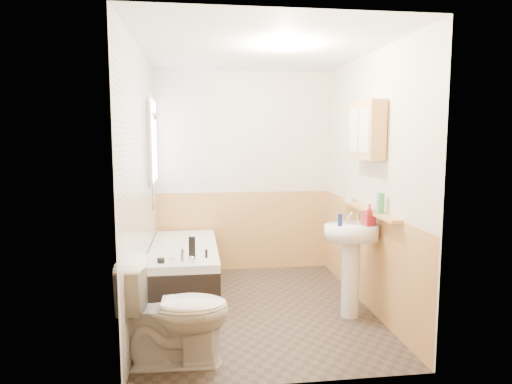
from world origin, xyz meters
TOP-DOWN VIEW (x-y plane):
  - floor at (0.00, 0.00)m, footprint 2.80×2.80m
  - ceiling at (0.00, 0.00)m, footprint 2.80×2.80m
  - wall_back at (0.00, 1.41)m, footprint 2.20×0.02m
  - wall_front at (0.00, -1.41)m, footprint 2.20×0.02m
  - wall_left at (-1.11, 0.00)m, footprint 0.02×2.80m
  - wall_right at (1.11, 0.00)m, footprint 0.02×2.80m
  - wainscot_right at (1.09, 0.00)m, footprint 0.01×2.80m
  - wainscot_front at (0.00, -1.39)m, footprint 2.20×0.01m
  - wainscot_back at (0.00, 1.39)m, footprint 2.20×0.01m
  - tile_cladding_left at (-1.09, 0.00)m, footprint 0.01×2.80m
  - tile_return_back at (-0.73, 1.39)m, footprint 0.75×0.01m
  - window at (-1.06, 0.95)m, footprint 0.03×0.79m
  - bathtub at (-0.73, 0.55)m, footprint 0.70×1.61m
  - shower_riser at (-1.04, 0.53)m, footprint 0.10×0.08m
  - toilet at (-0.76, -1.00)m, footprint 0.83×0.48m
  - sink at (0.84, -0.30)m, footprint 0.52×0.42m
  - pine_shelf at (1.04, -0.15)m, footprint 0.10×1.35m
  - medicine_cabinet at (1.01, -0.15)m, footprint 0.15×0.60m
  - foam_can at (1.04, -0.48)m, footprint 0.07×0.07m
  - green_bottle at (1.04, -0.38)m, footprint 0.06×0.06m
  - black_jar at (1.04, 0.34)m, footprint 0.08×0.08m
  - soap_bottle at (0.98, -0.37)m, footprint 0.11×0.21m
  - clear_bottle at (0.71, -0.36)m, footprint 0.04×0.04m
  - blue_gel at (-0.64, -0.04)m, footprint 0.06×0.04m
  - cream_jar at (-0.93, -0.11)m, footprint 0.08×0.08m
  - orange_bottle at (-0.50, 0.03)m, footprint 0.03×0.03m

SIDE VIEW (x-z plane):
  - floor at x=0.00m, z-range 0.00..0.00m
  - bathtub at x=-0.73m, z-range -0.06..0.61m
  - toilet at x=-0.76m, z-range 0.00..0.80m
  - wainscot_right at x=1.09m, z-range 0.00..1.00m
  - wainscot_front at x=0.00m, z-range 0.00..1.00m
  - wainscot_back at x=0.00m, z-range 0.00..1.00m
  - cream_jar at x=-0.93m, z-range 0.53..0.58m
  - orange_bottle at x=-0.50m, z-range 0.53..0.61m
  - sink at x=0.84m, z-range 0.13..1.13m
  - blue_gel at x=-0.64m, z-range 0.53..0.76m
  - soap_bottle at x=0.98m, z-range 0.89..0.98m
  - clear_bottle at x=0.71m, z-range 0.89..1.00m
  - pine_shelf at x=1.04m, z-range 0.99..1.02m
  - black_jar at x=1.04m, z-range 1.02..1.06m
  - foam_can at x=1.04m, z-range 1.02..1.20m
  - green_bottle at x=1.04m, z-range 1.02..1.25m
  - wall_back at x=0.00m, z-range 0.00..2.50m
  - wall_front at x=0.00m, z-range 0.00..2.50m
  - wall_left at x=-1.11m, z-range 0.00..2.50m
  - wall_right at x=1.11m, z-range 0.00..2.50m
  - tile_cladding_left at x=-1.09m, z-range 0.00..2.50m
  - shower_riser at x=-1.04m, z-range 1.04..2.20m
  - window at x=-1.06m, z-range 1.15..2.15m
  - tile_return_back at x=-0.73m, z-range 1.00..2.50m
  - medicine_cabinet at x=1.01m, z-range 1.48..2.03m
  - ceiling at x=0.00m, z-range 2.50..2.50m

